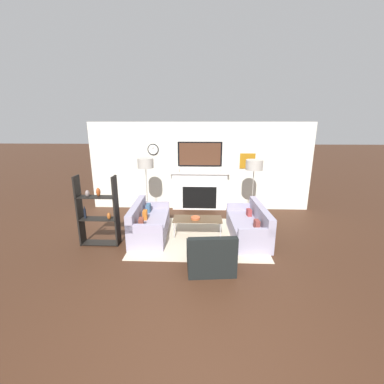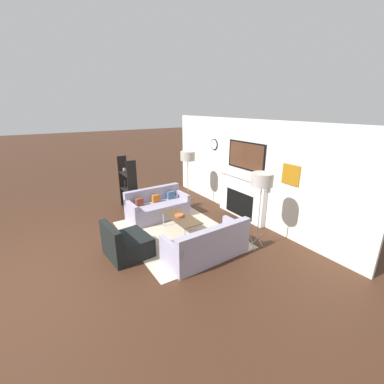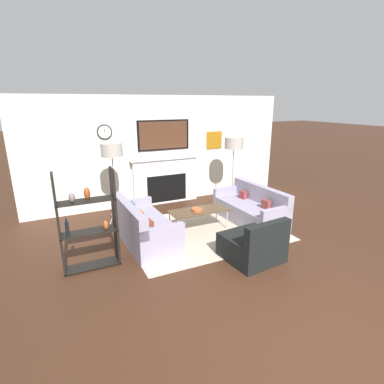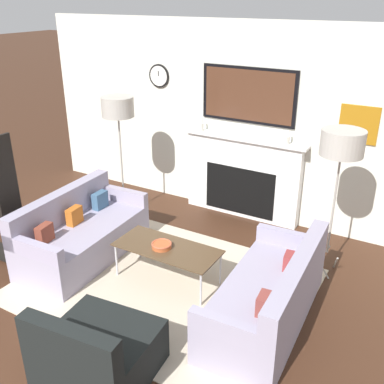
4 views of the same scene
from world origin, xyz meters
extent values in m
plane|color=#3D2316|center=(0.00, 0.00, 0.00)|extent=(60.00, 60.00, 0.00)
cube|color=silver|center=(0.00, 5.19, 1.35)|extent=(6.83, 0.07, 2.70)
cube|color=white|center=(0.00, 5.08, 0.58)|extent=(1.70, 0.16, 1.15)
cube|color=black|center=(0.00, 4.99, 0.41)|extent=(1.05, 0.01, 0.69)
cube|color=white|center=(0.00, 5.06, 1.17)|extent=(1.82, 0.22, 0.04)
cylinder|color=#B2AD9E|center=(-0.64, 5.03, 1.24)|extent=(0.04, 0.04, 0.10)
cylinder|color=white|center=(-0.64, 5.03, 1.34)|extent=(0.03, 0.03, 0.09)
cylinder|color=#B2AD9E|center=(0.64, 5.03, 1.24)|extent=(0.04, 0.04, 0.10)
cylinder|color=white|center=(0.64, 5.03, 1.34)|extent=(0.03, 0.03, 0.09)
cube|color=black|center=(0.00, 5.15, 1.75)|extent=(1.35, 0.04, 0.74)
cube|color=#4C2D1E|center=(0.00, 5.13, 1.75)|extent=(1.25, 0.01, 0.67)
cylinder|color=black|center=(-1.43, 5.15, 1.88)|extent=(0.34, 0.02, 0.34)
cylinder|color=silver|center=(-1.43, 5.13, 1.88)|extent=(0.29, 0.00, 0.29)
cube|color=black|center=(-1.43, 5.13, 1.92)|extent=(0.01, 0.00, 0.07)
cube|color=#A36711|center=(1.45, 5.15, 1.54)|extent=(0.46, 0.02, 0.46)
cube|color=beige|center=(0.00, 3.04, 0.01)|extent=(3.04, 2.39, 0.01)
cube|color=#9891A8|center=(-1.17, 3.04, 0.22)|extent=(0.86, 1.71, 0.44)
cube|color=#9891A8|center=(-1.48, 3.03, 0.62)|extent=(0.23, 1.68, 0.37)
cube|color=#9990A4|center=(-1.20, 3.83, 0.53)|extent=(0.79, 0.13, 0.18)
cube|color=#9A92AC|center=(-1.13, 2.26, 0.53)|extent=(0.79, 0.13, 0.18)
cube|color=#395C7B|center=(-1.31, 3.53, 0.55)|extent=(0.10, 0.22, 0.22)
cube|color=#B75C1D|center=(-1.29, 3.04, 0.54)|extent=(0.12, 0.22, 0.21)
cube|color=brown|center=(-1.27, 2.55, 0.54)|extent=(0.13, 0.22, 0.21)
cube|color=#9891A8|center=(1.17, 3.04, 0.21)|extent=(0.84, 1.80, 0.41)
cube|color=#9891A8|center=(1.47, 3.06, 0.60)|extent=(0.24, 1.77, 0.37)
cube|color=#9992AA|center=(1.20, 2.21, 0.50)|extent=(0.77, 0.13, 0.18)
cube|color=#958FAC|center=(1.13, 3.87, 0.50)|extent=(0.77, 0.13, 0.18)
cube|color=brown|center=(1.30, 2.66, 0.50)|extent=(0.12, 0.20, 0.19)
cube|color=maroon|center=(1.26, 3.44, 0.50)|extent=(0.12, 0.18, 0.17)
cube|color=black|center=(0.24, 1.70, 0.21)|extent=(0.94, 0.92, 0.41)
cube|color=black|center=(0.27, 1.35, 0.59)|extent=(0.87, 0.22, 0.35)
cube|color=#4C3823|center=(-0.03, 3.14, 0.42)|extent=(1.18, 0.52, 0.02)
cylinder|color=#B7B7BC|center=(-0.58, 2.92, 0.21)|extent=(0.02, 0.02, 0.41)
cylinder|color=#B7B7BC|center=(0.53, 2.92, 0.21)|extent=(0.02, 0.02, 0.41)
cylinder|color=#B7B7BC|center=(-0.58, 3.36, 0.21)|extent=(0.02, 0.02, 0.41)
cylinder|color=#B7B7BC|center=(0.53, 3.36, 0.21)|extent=(0.02, 0.02, 0.41)
cylinder|color=#B9572D|center=(-0.08, 3.11, 0.45)|extent=(0.22, 0.22, 0.05)
torus|color=#C05636|center=(-0.08, 3.11, 0.47)|extent=(0.23, 0.23, 0.02)
cylinder|color=#9E998E|center=(-1.37, 4.24, 0.13)|extent=(0.09, 0.23, 0.28)
cylinder|color=#9E998E|center=(-1.56, 4.29, 0.13)|extent=(0.17, 0.19, 0.28)
cylinder|color=#9E998E|center=(-1.50, 4.10, 0.13)|extent=(0.23, 0.07, 0.28)
cylinder|color=#9E998E|center=(-1.48, 4.21, 0.87)|extent=(0.02, 0.02, 1.21)
cylinder|color=#B2ADA3|center=(-1.48, 4.21, 1.61)|extent=(0.43, 0.43, 0.27)
cylinder|color=#9E998E|center=(1.58, 4.24, 0.13)|extent=(0.09, 0.23, 0.27)
cylinder|color=#9E998E|center=(1.39, 4.29, 0.13)|extent=(0.17, 0.19, 0.27)
cylinder|color=#9E998E|center=(1.45, 4.10, 0.13)|extent=(0.23, 0.07, 0.27)
cylinder|color=#9E998E|center=(1.48, 4.21, 0.85)|extent=(0.02, 0.02, 1.18)
cylinder|color=#B2ADA3|center=(1.48, 4.21, 1.58)|extent=(0.45, 0.45, 0.27)
cube|color=black|center=(-2.63, 2.57, 0.79)|extent=(0.04, 0.28, 1.59)
cube|color=black|center=(-1.81, 2.57, 0.79)|extent=(0.04, 0.28, 1.59)
cube|color=black|center=(-2.22, 2.57, 0.03)|extent=(0.87, 0.28, 0.02)
cube|color=black|center=(-2.22, 2.57, 0.61)|extent=(0.87, 0.28, 0.01)
cube|color=black|center=(-2.22, 2.57, 1.12)|extent=(0.87, 0.28, 0.02)
cylinder|color=black|center=(-2.52, 2.58, 0.73)|extent=(0.05, 0.05, 0.22)
cylinder|color=black|center=(-2.52, 2.58, 0.86)|extent=(0.02, 0.02, 0.05)
ellipsoid|color=slate|center=(-2.41, 2.55, 1.20)|extent=(0.09, 0.09, 0.15)
ellipsoid|color=#994D1D|center=(-1.96, 2.52, 0.70)|extent=(0.09, 0.09, 0.16)
ellipsoid|color=#9E431B|center=(-2.19, 2.61, 1.22)|extent=(0.09, 0.09, 0.19)
camera|label=1|loc=(0.07, -2.69, 2.69)|focal=24.00mm
camera|label=2|loc=(5.00, 0.30, 2.99)|focal=24.00mm
camera|label=3|loc=(-2.61, -1.96, 2.55)|focal=28.00mm
camera|label=4|loc=(2.36, -0.42, 2.99)|focal=42.00mm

